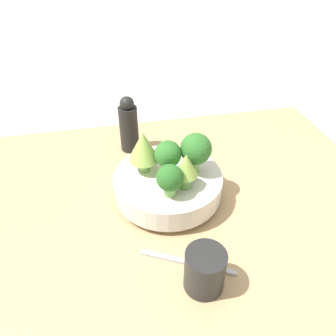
% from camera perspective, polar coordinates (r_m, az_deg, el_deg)
% --- Properties ---
extents(ground_plane, '(6.00, 6.00, 0.00)m').
position_cam_1_polar(ground_plane, '(0.80, -1.26, -8.02)').
color(ground_plane, beige).
extents(table, '(1.09, 0.74, 0.04)m').
position_cam_1_polar(table, '(0.78, -1.28, -6.89)').
color(table, tan).
rests_on(table, ground_plane).
extents(bowl, '(0.25, 0.25, 0.07)m').
position_cam_1_polar(bowl, '(0.75, 0.00, -2.86)').
color(bowl, silver).
rests_on(bowl, table).
extents(romanesco_piece_far, '(0.07, 0.07, 0.10)m').
position_cam_1_polar(romanesco_piece_far, '(0.71, -4.31, 3.64)').
color(romanesco_piece_far, '#7AB256').
rests_on(romanesco_piece_far, bowl).
extents(broccoli_floret_center, '(0.06, 0.06, 0.09)m').
position_cam_1_polar(broccoli_floret_center, '(0.70, 0.00, 2.26)').
color(broccoli_floret_center, '#609347').
rests_on(broccoli_floret_center, bowl).
extents(broccoli_floret_right, '(0.07, 0.07, 0.10)m').
position_cam_1_polar(broccoli_floret_right, '(0.71, 4.88, 3.23)').
color(broccoli_floret_right, '#7AB256').
rests_on(broccoli_floret_right, bowl).
extents(romanesco_piece_near, '(0.05, 0.05, 0.08)m').
position_cam_1_polar(romanesco_piece_near, '(0.67, 3.13, 0.13)').
color(romanesco_piece_near, '#609347').
rests_on(romanesco_piece_near, bowl).
extents(broccoli_floret_front, '(0.06, 0.06, 0.07)m').
position_cam_1_polar(broccoli_floret_front, '(0.66, 0.34, -1.88)').
color(broccoli_floret_front, '#7AB256').
rests_on(broccoli_floret_front, bowl).
extents(cup, '(0.07, 0.07, 0.08)m').
position_cam_1_polar(cup, '(0.59, 6.41, -17.28)').
color(cup, black).
rests_on(cup, table).
extents(pepper_mill, '(0.05, 0.05, 0.16)m').
position_cam_1_polar(pepper_mill, '(0.90, -6.87, 7.38)').
color(pepper_mill, black).
rests_on(pepper_mill, table).
extents(fork, '(0.17, 0.09, 0.01)m').
position_cam_1_polar(fork, '(0.65, 3.40, -16.07)').
color(fork, '#B2B2B7').
rests_on(fork, table).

